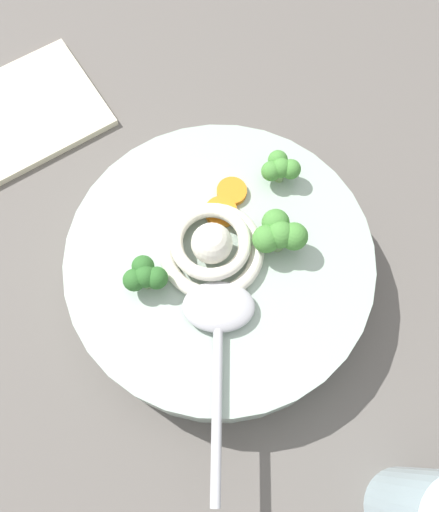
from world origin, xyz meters
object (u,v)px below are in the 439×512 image
Objects in this scene: soup_bowl at (220,267)px; folded_napkin at (17,116)px; soup_spoon at (218,323)px; noodle_pile at (213,246)px.

soup_bowl reaches higher than folded_napkin.
soup_spoon is (1.72, 5.90, 3.57)cm from soup_bowl.
noodle_pile reaches higher than soup_spoon.
soup_bowl is 1.52× the size of folded_napkin.
folded_napkin is at bearing -55.05° from soup_bowl.
soup_bowl is 1.56× the size of soup_spoon.
noodle_pile is at bearing 124.80° from folded_napkin.
noodle_pile is 0.57× the size of soup_spoon.
soup_spoon is at bearing 73.73° from soup_bowl.
noodle_pile is (0.46, -0.53, 4.01)cm from soup_bowl.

